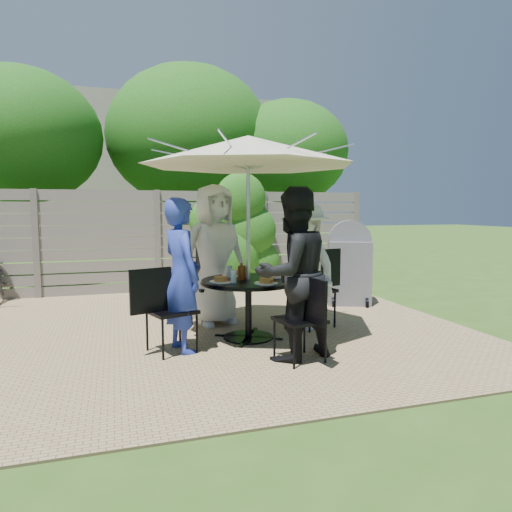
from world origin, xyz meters
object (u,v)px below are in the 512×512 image
object	(u,v)px
chair_front	(300,337)
coffee_cup	(246,272)
person_back	(214,255)
chair_right	(313,305)
chair_left	(170,328)
plate_left	(221,280)
person_left	(181,276)
plate_front	(266,282)
person_front	(293,274)
glass_back	(229,272)
syrup_jug	(242,273)
umbrella	(248,151)
person_right	(305,267)
plate_back	(233,274)
glass_front	(269,276)
glass_left	(233,276)
bbq_grill	(349,266)
plate_right	(274,275)
glass_right	(262,271)
chair_back	(210,301)
patio_table	(248,298)

from	to	relation	value
chair_front	coffee_cup	xyz separation A→B (m)	(-0.23, 1.17, 0.50)
person_back	chair_right	world-z (taller)	person_back
chair_left	plate_left	xyz separation A→B (m)	(0.58, 0.17, 0.45)
person_left	plate_front	xyz separation A→B (m)	(0.90, -0.12, -0.09)
person_back	person_front	size ratio (longest dim) A/B	1.06
plate_left	coffee_cup	world-z (taller)	coffee_cup
chair_right	glass_back	xyz separation A→B (m)	(-1.10, -0.04, 0.48)
chair_right	plate_left	xyz separation A→B (m)	(-1.28, -0.36, 0.43)
syrup_jug	chair_front	bearing A→B (deg)	-70.81
umbrella	person_right	bearing A→B (deg)	15.88
chair_front	chair_right	bearing A→B (deg)	-40.28
plate_front	plate_back	bearing A→B (deg)	105.88
chair_right	syrup_jug	xyz separation A→B (m)	(-1.00, -0.23, 0.49)
glass_front	syrup_jug	xyz separation A→B (m)	(-0.24, 0.25, 0.01)
chair_left	plate_back	bearing A→B (deg)	16.91
glass_left	bbq_grill	world-z (taller)	bbq_grill
plate_left	plate_right	world-z (taller)	same
person_left	bbq_grill	world-z (taller)	person_left
person_right	chair_front	bearing A→B (deg)	-40.75
glass_left	glass_right	size ratio (longest dim) A/B	1.00
person_back	person_right	world-z (taller)	person_back
plate_right	umbrella	bearing A→B (deg)	-164.12
chair_back	plate_back	size ratio (longest dim) A/B	3.77
chair_front	plate_front	bearing A→B (deg)	4.69
patio_table	glass_front	size ratio (longest dim) A/B	9.51
plate_back	plate_left	distance (m)	0.51
glass_back	glass_front	size ratio (longest dim) A/B	1.00
patio_table	glass_right	bearing A→B (deg)	37.88
plate_back	plate_right	world-z (taller)	same
bbq_grill	chair_right	bearing A→B (deg)	-112.01
patio_table	chair_back	distance (m)	0.99
plate_back	coffee_cup	bearing A→B (deg)	-38.58
person_back	coffee_cup	size ratio (longest dim) A/B	15.27
plate_front	syrup_jug	world-z (taller)	syrup_jug
plate_left	person_right	bearing A→B (deg)	15.88
syrup_jug	glass_back	bearing A→B (deg)	117.97
person_left	plate_front	bearing A→B (deg)	-113.45
person_front	plate_back	world-z (taller)	person_front
glass_back	syrup_jug	xyz separation A→B (m)	(0.10, -0.19, 0.01)
patio_table	chair_left	world-z (taller)	chair_left
patio_table	person_back	distance (m)	0.93
person_right	plate_back	size ratio (longest dim) A/B	6.15
patio_table	chair_right	xyz separation A→B (m)	(0.93, 0.26, -0.19)
plate_back	plate_left	bearing A→B (deg)	-119.12
person_left	glass_right	size ratio (longest dim) A/B	11.68
plate_right	plate_front	bearing A→B (deg)	-119.12
plate_right	chair_back	bearing A→B (deg)	126.25
plate_left	chair_back	bearing A→B (deg)	85.39
person_front	bbq_grill	world-z (taller)	person_front
chair_left	plate_back	xyz separation A→B (m)	(0.83, 0.61, 0.45)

